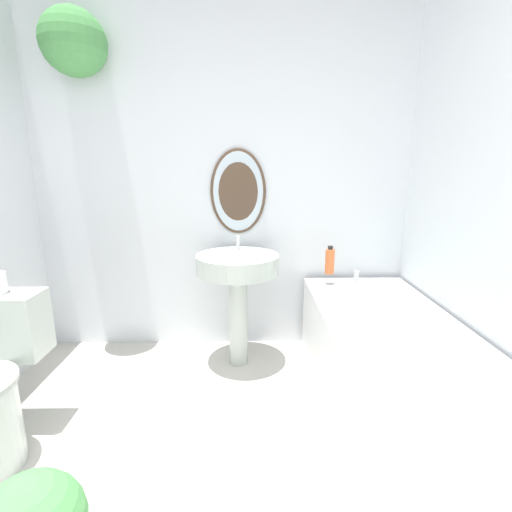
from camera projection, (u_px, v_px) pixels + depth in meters
name	position (u px, v px, depth m)	size (l,w,h in m)	color
wall_back	(204.00, 167.00, 2.59)	(2.75, 0.40, 2.40)	silver
pedestal_sink	(238.00, 276.00, 2.44)	(0.54, 0.54, 0.87)	#B2BCB2
bathtub	(388.00, 365.00, 2.01)	(0.71, 1.60, 0.61)	silver
shampoo_bottle	(330.00, 261.00, 2.54)	(0.06, 0.06, 0.19)	#DB6633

